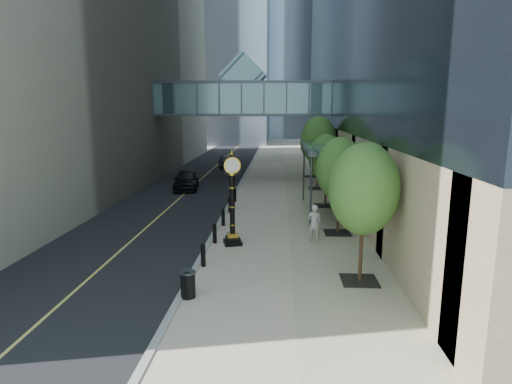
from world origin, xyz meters
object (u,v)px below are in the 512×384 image
trash_bin (188,285)px  car_far (229,162)px  pedestrian (314,223)px  street_clock (232,205)px  car_near (186,180)px

trash_bin → car_far: car_far is taller
car_far → trash_bin: bearing=100.2°
trash_bin → pedestrian: (4.92, 6.71, 0.50)m
street_clock → pedestrian: size_ratio=2.38×
pedestrian → car_near: 16.85m
pedestrian → car_far: pedestrian is taller
street_clock → car_near: street_clock is taller
car_near → car_far: size_ratio=1.15×
trash_bin → car_near: size_ratio=0.19×
trash_bin → pedestrian: pedestrian is taller
car_near → car_far: car_near is taller
car_near → car_far: bearing=74.2°
trash_bin → car_far: 34.33m
pedestrian → car_near: size_ratio=0.40×
car_near → car_far: (1.94, 13.59, -0.13)m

